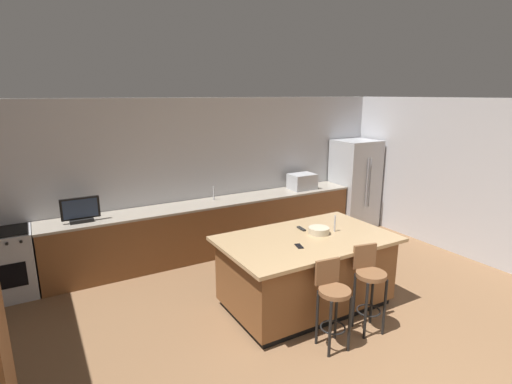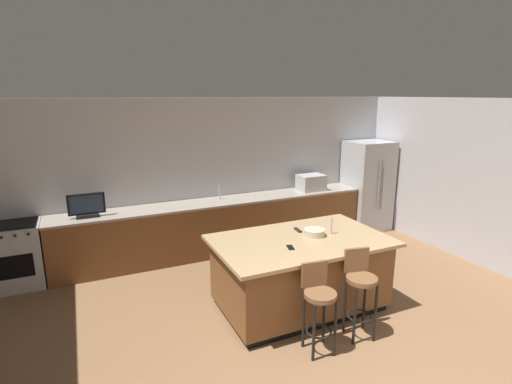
# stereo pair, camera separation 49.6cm
# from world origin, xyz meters

# --- Properties ---
(wall_back) EXTENTS (7.54, 0.12, 2.61)m
(wall_back) POSITION_xyz_m (0.00, 4.97, 1.31)
(wall_back) COLOR #BCBCC1
(wall_back) RESTS_ON ground_plane
(wall_right) EXTENTS (0.12, 5.37, 2.61)m
(wall_right) POSITION_xyz_m (3.57, 2.49, 1.31)
(wall_right) COLOR #BCBCC1
(wall_right) RESTS_ON ground_plane
(counter_back) EXTENTS (5.38, 0.62, 0.91)m
(counter_back) POSITION_xyz_m (-0.06, 4.59, 0.46)
(counter_back) COLOR brown
(counter_back) RESTS_ON ground_plane
(kitchen_island) EXTENTS (2.16, 1.33, 0.93)m
(kitchen_island) POSITION_xyz_m (0.24, 2.42, 0.47)
(kitchen_island) COLOR black
(kitchen_island) RESTS_ON ground_plane
(refrigerator) EXTENTS (0.82, 0.76, 1.77)m
(refrigerator) POSITION_xyz_m (3.05, 4.53, 0.89)
(refrigerator) COLOR #B7BABF
(refrigerator) RESTS_ON ground_plane
(range_oven) EXTENTS (0.70, 0.63, 0.93)m
(range_oven) POSITION_xyz_m (-3.11, 4.59, 0.46)
(range_oven) COLOR #B7BABF
(range_oven) RESTS_ON ground_plane
(microwave) EXTENTS (0.48, 0.36, 0.29)m
(microwave) POSITION_xyz_m (1.76, 4.59, 1.06)
(microwave) COLOR #B7BABF
(microwave) RESTS_ON counter_back
(tv_monitor) EXTENTS (0.52, 0.16, 0.36)m
(tv_monitor) POSITION_xyz_m (-2.12, 4.54, 1.08)
(tv_monitor) COLOR black
(tv_monitor) RESTS_ON counter_back
(sink_faucet_back) EXTENTS (0.02, 0.02, 0.24)m
(sink_faucet_back) POSITION_xyz_m (-0.02, 4.69, 1.03)
(sink_faucet_back) COLOR #B2B2B7
(sink_faucet_back) RESTS_ON counter_back
(sink_faucet_island) EXTENTS (0.02, 0.02, 0.22)m
(sink_faucet_island) POSITION_xyz_m (0.69, 2.42, 1.04)
(sink_faucet_island) COLOR #B2B2B7
(sink_faucet_island) RESTS_ON kitchen_island
(bar_stool_left) EXTENTS (0.34, 0.35, 0.97)m
(bar_stool_left) POSITION_xyz_m (-0.04, 1.58, 0.58)
(bar_stool_left) COLOR brown
(bar_stool_left) RESTS_ON ground_plane
(bar_stool_right) EXTENTS (0.35, 0.36, 1.01)m
(bar_stool_right) POSITION_xyz_m (0.53, 1.62, 0.61)
(bar_stool_right) COLOR brown
(bar_stool_right) RESTS_ON ground_plane
(fruit_bowl) EXTENTS (0.27, 0.27, 0.08)m
(fruit_bowl) POSITION_xyz_m (0.46, 2.46, 0.97)
(fruit_bowl) COLOR beige
(fruit_bowl) RESTS_ON kitchen_island
(cell_phone) EXTENTS (0.11, 0.16, 0.01)m
(cell_phone) POSITION_xyz_m (-0.02, 2.23, 0.93)
(cell_phone) COLOR black
(cell_phone) RESTS_ON kitchen_island
(tv_remote) EXTENTS (0.06, 0.17, 0.02)m
(tv_remote) POSITION_xyz_m (0.36, 2.70, 0.94)
(tv_remote) COLOR black
(tv_remote) RESTS_ON kitchen_island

